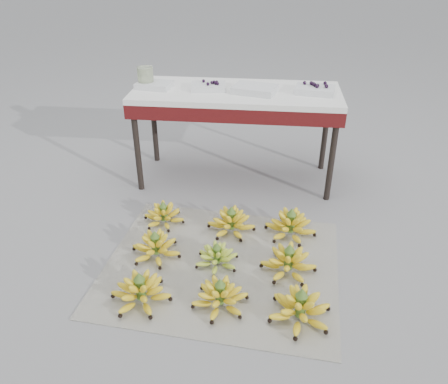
# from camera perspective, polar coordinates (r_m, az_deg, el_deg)

# --- Properties ---
(ground) EXTENTS (60.00, 60.00, 0.00)m
(ground) POSITION_cam_1_polar(r_m,az_deg,el_deg) (2.48, -1.54, -8.72)
(ground) COLOR gray
(ground) RESTS_ON ground
(newspaper_mat) EXTENTS (1.34, 1.15, 0.01)m
(newspaper_mat) POSITION_cam_1_polar(r_m,az_deg,el_deg) (2.43, -0.33, -9.56)
(newspaper_mat) COLOR silver
(newspaper_mat) RESTS_ON ground
(bunch_front_left) EXTENTS (0.36, 0.36, 0.18)m
(bunch_front_left) POSITION_cam_1_polar(r_m,az_deg,el_deg) (2.22, -10.82, -12.63)
(bunch_front_left) COLOR yellow
(bunch_front_left) RESTS_ON newspaper_mat
(bunch_front_center) EXTENTS (0.28, 0.28, 0.17)m
(bunch_front_center) POSITION_cam_1_polar(r_m,az_deg,el_deg) (2.16, -0.50, -13.45)
(bunch_front_center) COLOR yellow
(bunch_front_center) RESTS_ON newspaper_mat
(bunch_front_right) EXTENTS (0.34, 0.34, 0.18)m
(bunch_front_right) POSITION_cam_1_polar(r_m,az_deg,el_deg) (2.13, 9.91, -14.72)
(bunch_front_right) COLOR yellow
(bunch_front_right) RESTS_ON newspaper_mat
(bunch_mid_left) EXTENTS (0.32, 0.32, 0.17)m
(bunch_mid_left) POSITION_cam_1_polar(r_m,az_deg,el_deg) (2.48, -8.90, -7.13)
(bunch_mid_left) COLOR yellow
(bunch_mid_left) RESTS_ON newspaper_mat
(bunch_mid_center) EXTENTS (0.31, 0.31, 0.15)m
(bunch_mid_center) POSITION_cam_1_polar(r_m,az_deg,el_deg) (2.40, -0.93, -8.49)
(bunch_mid_center) COLOR #85AE36
(bunch_mid_center) RESTS_ON newspaper_mat
(bunch_mid_right) EXTENTS (0.33, 0.33, 0.18)m
(bunch_mid_right) POSITION_cam_1_polar(r_m,az_deg,el_deg) (2.37, 8.42, -9.02)
(bunch_mid_right) COLOR yellow
(bunch_mid_right) RESTS_ON newspaper_mat
(bunch_back_left) EXTENTS (0.32, 0.32, 0.15)m
(bunch_back_left) POSITION_cam_1_polar(r_m,az_deg,el_deg) (2.75, -7.86, -3.02)
(bunch_back_left) COLOR yellow
(bunch_back_left) RESTS_ON newspaper_mat
(bunch_back_center) EXTENTS (0.30, 0.30, 0.17)m
(bunch_back_center) POSITION_cam_1_polar(r_m,az_deg,el_deg) (2.65, 0.96, -3.99)
(bunch_back_center) COLOR yellow
(bunch_back_center) RESTS_ON newspaper_mat
(bunch_back_right) EXTENTS (0.35, 0.35, 0.18)m
(bunch_back_right) POSITION_cam_1_polar(r_m,az_deg,el_deg) (2.65, 8.68, -4.33)
(bunch_back_right) COLOR yellow
(bunch_back_right) RESTS_ON newspaper_mat
(vendor_table) EXTENTS (1.40, 0.56, 0.67)m
(vendor_table) POSITION_cam_1_polar(r_m,az_deg,el_deg) (3.03, 1.59, 11.78)
(vendor_table) COLOR black
(vendor_table) RESTS_ON ground
(tray_far_left) EXTENTS (0.25, 0.20, 0.04)m
(tray_far_left) POSITION_cam_1_polar(r_m,az_deg,el_deg) (3.09, -9.08, 13.63)
(tray_far_left) COLOR silver
(tray_far_left) RESTS_ON vendor_table
(tray_left) EXTENTS (0.25, 0.19, 0.06)m
(tray_left) POSITION_cam_1_polar(r_m,az_deg,el_deg) (3.02, -2.01, 13.62)
(tray_left) COLOR silver
(tray_left) RESTS_ON vendor_table
(tray_right) EXTENTS (0.32, 0.26, 0.04)m
(tray_right) POSITION_cam_1_polar(r_m,az_deg,el_deg) (2.96, 4.03, 13.26)
(tray_right) COLOR silver
(tray_right) RESTS_ON vendor_table
(tray_far_right) EXTENTS (0.28, 0.22, 0.06)m
(tray_far_right) POSITION_cam_1_polar(r_m,az_deg,el_deg) (3.00, 11.81, 12.98)
(tray_far_right) COLOR silver
(tray_far_right) RESTS_ON vendor_table
(glass_jar) EXTENTS (0.11, 0.11, 0.14)m
(glass_jar) POSITION_cam_1_polar(r_m,az_deg,el_deg) (3.10, -10.21, 14.55)
(glass_jar) COLOR beige
(glass_jar) RESTS_ON vendor_table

